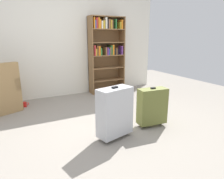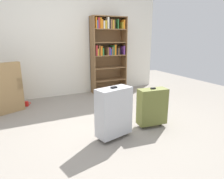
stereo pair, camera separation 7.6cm
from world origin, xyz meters
name	(u,v)px [view 1 (the left image)]	position (x,y,z in m)	size (l,w,h in m)	color
ground_plane	(104,130)	(0.00, 0.00, 0.00)	(8.17, 8.17, 0.00)	gray
back_wall	(62,38)	(0.00, 2.13, 1.30)	(4.67, 0.10, 2.60)	silver
bookshelf	(106,50)	(0.96, 1.93, 1.03)	(0.84, 0.31, 1.78)	brown
mug	(25,104)	(-0.94, 1.63, 0.05)	(0.12, 0.08, 0.10)	red
suitcase_olive	(152,106)	(0.72, -0.20, 0.32)	(0.45, 0.24, 0.61)	brown
suitcase_silver	(115,112)	(0.04, -0.27, 0.37)	(0.51, 0.33, 0.72)	#B7BABF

